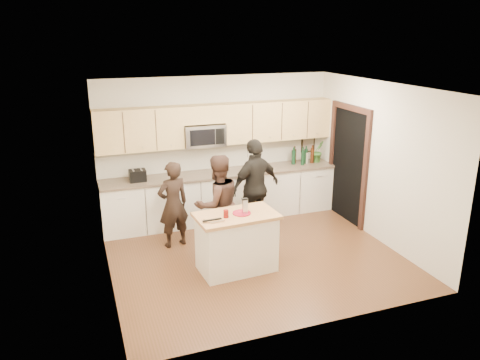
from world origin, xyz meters
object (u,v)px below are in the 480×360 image
object	(u,v)px
island	(237,242)
woman_center	(218,205)
woman_right	(255,187)
toaster	(138,175)
woman_left	(173,204)

from	to	relation	value
island	woman_center	xyz separation A→B (m)	(-0.08, 0.69, 0.36)
island	woman_right	xyz separation A→B (m)	(0.76, 1.17, 0.41)
toaster	woman_left	distance (m)	1.00
woman_center	woman_right	bearing A→B (deg)	-161.22
woman_left	woman_right	xyz separation A→B (m)	(1.47, 0.02, 0.13)
island	woman_center	world-z (taller)	woman_center
island	woman_left	distance (m)	1.38
island	toaster	bearing A→B (deg)	116.41
island	toaster	xyz separation A→B (m)	(-1.15, 1.99, 0.59)
island	woman_center	bearing A→B (deg)	92.82
island	toaster	world-z (taller)	toaster
woman_center	woman_right	xyz separation A→B (m)	(0.84, 0.48, 0.04)
island	toaster	distance (m)	2.37
woman_left	woman_right	size ratio (longest dim) A/B	0.85
woman_center	woman_right	size ratio (longest dim) A/B	0.95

